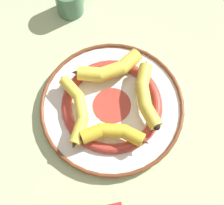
{
  "coord_description": "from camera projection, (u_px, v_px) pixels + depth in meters",
  "views": [
    {
      "loc": [
        -0.3,
        -0.06,
        0.8
      ],
      "look_at": [
        0.01,
        -0.02,
        0.04
      ],
      "focal_mm": 50.0,
      "sensor_mm": 36.0,
      "label": 1
    }
  ],
  "objects": [
    {
      "name": "ground_plane",
      "position": [
        106.0,
        112.0,
        0.86
      ],
      "size": [
        2.8,
        2.8,
        0.0
      ],
      "primitive_type": "plane",
      "color": "#B2C693"
    },
    {
      "name": "decorative_bowl",
      "position": [
        112.0,
        106.0,
        0.85
      ],
      "size": [
        0.39,
        0.39,
        0.04
      ],
      "color": "white",
      "rests_on": "ground_plane"
    },
    {
      "name": "banana_a",
      "position": [
        77.0,
        110.0,
        0.8
      ],
      "size": [
        0.2,
        0.1,
        0.03
      ],
      "rotation": [
        0.0,
        0.0,
        0.35
      ],
      "color": "yellow",
      "rests_on": "decorative_bowl"
    },
    {
      "name": "banana_b",
      "position": [
        109.0,
        69.0,
        0.84
      ],
      "size": [
        0.11,
        0.18,
        0.04
      ],
      "rotation": [
        0.0,
        0.0,
        -1.08
      ],
      "color": "yellow",
      "rests_on": "decorative_bowl"
    },
    {
      "name": "banana_c",
      "position": [
        146.0,
        94.0,
        0.82
      ],
      "size": [
        0.2,
        0.08,
        0.04
      ],
      "rotation": [
        0.0,
        0.0,
        -2.89
      ],
      "color": "gold",
      "rests_on": "decorative_bowl"
    },
    {
      "name": "banana_d",
      "position": [
        114.0,
        133.0,
        0.78
      ],
      "size": [
        0.06,
        0.18,
        0.04
      ],
      "rotation": [
        0.0,
        0.0,
        -4.62
      ],
      "color": "gold",
      "rests_on": "decorative_bowl"
    },
    {
      "name": "coffee_mug",
      "position": [
        70.0,
        0.0,
        0.95
      ],
      "size": [
        0.11,
        0.1,
        0.09
      ],
      "rotation": [
        0.0,
        0.0,
        5.57
      ],
      "color": "#477056",
      "rests_on": "ground_plane"
    }
  ]
}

